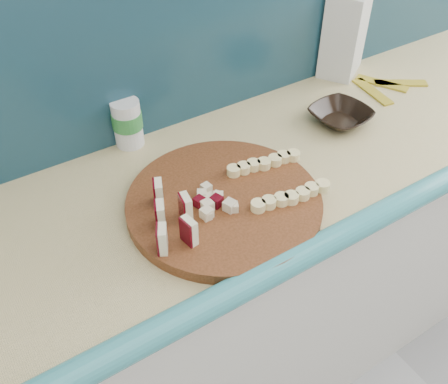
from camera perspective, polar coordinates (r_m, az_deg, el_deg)
name	(u,v)px	position (r m, az deg, el deg)	size (l,w,h in m)	color
kitchen_counter	(295,254)	(1.68, 8.13, -7.05)	(2.20, 0.63, 0.91)	silver
backsplash	(253,16)	(1.44, 3.34, 19.46)	(2.20, 0.02, 0.50)	teal
cutting_board	(224,203)	(1.15, 0.00, -1.27)	(0.45, 0.45, 0.03)	#3F220D
apple_wedges	(171,217)	(1.06, -6.10, -2.83)	(0.11, 0.18, 0.06)	#F1E7C0
apple_chunks	(212,198)	(1.12, -1.32, -0.72)	(0.08, 0.07, 0.02)	beige
banana_slices	(277,179)	(1.18, 6.08, 1.48)	(0.21, 0.19, 0.02)	#F4E195
brown_bowl	(340,116)	(1.46, 13.15, 8.45)	(0.16, 0.16, 0.04)	black
flour_bag	(345,33)	(1.68, 13.63, 17.26)	(0.15, 0.11, 0.26)	silver
canister	(127,122)	(1.33, -10.98, 7.81)	(0.08, 0.08, 0.13)	silver
banana_peel	(385,86)	(1.68, 17.93, 11.45)	(0.22, 0.19, 0.01)	gold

